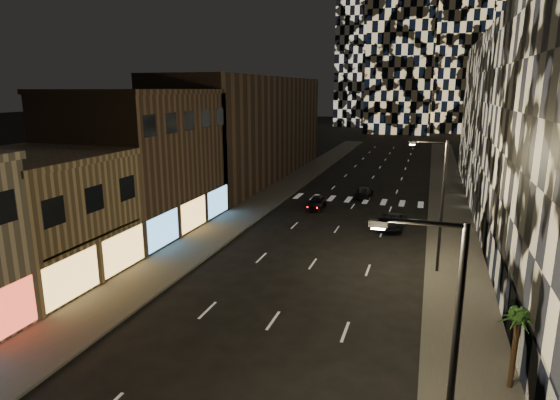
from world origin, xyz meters
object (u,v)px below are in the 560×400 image
Objects in this scene: streetlight_near at (445,356)px; palm_tree at (518,323)px; car_dark_rightlane at (392,222)px; streetlight_far at (439,197)px; car_dark_midlane at (317,202)px; car_dark_oncoming at (364,192)px.

streetlight_near reaches higher than palm_tree.
streetlight_far is at bearing -65.84° from car_dark_rightlane.
streetlight_far is 1.90× the size of car_dark_rightlane.
palm_tree reaches higher than car_dark_midlane.
palm_tree is (3.15, -12.64, -2.25)m from streetlight_far.
car_dark_rightlane is (-3.62, 29.63, -4.69)m from streetlight_near.
car_dark_oncoming is (-7.85, 21.63, -4.73)m from streetlight_far.
car_dark_midlane is 7.88m from car_dark_oncoming.
car_dark_rightlane is at bearing 96.96° from streetlight_near.
streetlight_far is at bearing -53.18° from car_dark_midlane.
streetlight_near is 1.90× the size of car_dark_rightlane.
streetlight_near is at bearing -113.15° from palm_tree.
streetlight_far is 2.25× the size of car_dark_midlane.
streetlight_near is 1.00× the size of streetlight_far.
car_dark_rightlane is (-3.62, 9.63, -4.69)m from streetlight_far.
streetlight_near is 37.10m from car_dark_midlane.
streetlight_near is 42.63m from car_dark_oncoming.
car_dark_rightlane is 23.40m from palm_tree.
palm_tree is (15.00, -27.48, 2.43)m from car_dark_midlane.
streetlight_far is at bearing 111.63° from car_dark_oncoming.
streetlight_far reaches higher than car_dark_rightlane.
car_dark_rightlane is at bearing -34.11° from car_dark_midlane.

